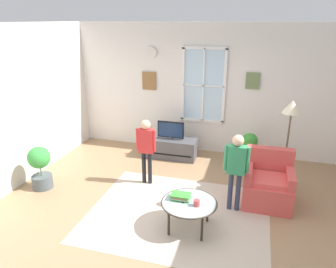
{
  "coord_description": "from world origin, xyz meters",
  "views": [
    {
      "loc": [
        1.08,
        -4.07,
        2.86
      ],
      "look_at": [
        -0.21,
        0.46,
        1.15
      ],
      "focal_mm": 33.96,
      "sensor_mm": 36.0,
      "label": 1
    }
  ],
  "objects_px": {
    "cup": "(197,203)",
    "person_green_shirt": "(236,164)",
    "television": "(171,130)",
    "person_red_shirt": "(146,145)",
    "remote_near_books": "(185,200)",
    "book_stack": "(181,197)",
    "armchair": "(268,184)",
    "potted_plant_corner": "(40,166)",
    "potted_plant_by_window": "(249,145)",
    "tv_stand": "(171,148)",
    "coffee_table": "(189,204)",
    "floor_lamp": "(291,116)"
  },
  "relations": [
    {
      "from": "potted_plant_by_window",
      "to": "potted_plant_corner",
      "type": "distance_m",
      "value": 4.07
    },
    {
      "from": "tv_stand",
      "to": "floor_lamp",
      "type": "height_order",
      "value": "floor_lamp"
    },
    {
      "from": "tv_stand",
      "to": "floor_lamp",
      "type": "relative_size",
      "value": 0.7
    },
    {
      "from": "armchair",
      "to": "potted_plant_corner",
      "type": "xyz_separation_m",
      "value": [
        -3.86,
        -0.6,
        0.11
      ]
    },
    {
      "from": "television",
      "to": "person_red_shirt",
      "type": "relative_size",
      "value": 0.47
    },
    {
      "from": "tv_stand",
      "to": "television",
      "type": "xyz_separation_m",
      "value": [
        -0.0,
        -0.0,
        0.42
      ]
    },
    {
      "from": "television",
      "to": "person_red_shirt",
      "type": "bearing_deg",
      "value": -94.71
    },
    {
      "from": "remote_near_books",
      "to": "person_green_shirt",
      "type": "height_order",
      "value": "person_green_shirt"
    },
    {
      "from": "coffee_table",
      "to": "floor_lamp",
      "type": "xyz_separation_m",
      "value": [
        1.36,
        1.62,
        0.94
      ]
    },
    {
      "from": "remote_near_books",
      "to": "armchair",
      "type": "bearing_deg",
      "value": 41.34
    },
    {
      "from": "tv_stand",
      "to": "coffee_table",
      "type": "bearing_deg",
      "value": -68.71
    },
    {
      "from": "cup",
      "to": "book_stack",
      "type": "bearing_deg",
      "value": 156.82
    },
    {
      "from": "television",
      "to": "coffee_table",
      "type": "xyz_separation_m",
      "value": [
        0.92,
        -2.37,
        -0.22
      ]
    },
    {
      "from": "television",
      "to": "remote_near_books",
      "type": "bearing_deg",
      "value": -69.8
    },
    {
      "from": "book_stack",
      "to": "potted_plant_corner",
      "type": "relative_size",
      "value": 0.35
    },
    {
      "from": "cup",
      "to": "person_green_shirt",
      "type": "distance_m",
      "value": 0.91
    },
    {
      "from": "armchair",
      "to": "floor_lamp",
      "type": "xyz_separation_m",
      "value": [
        0.27,
        0.58,
        1.02
      ]
    },
    {
      "from": "cup",
      "to": "potted_plant_corner",
      "type": "distance_m",
      "value": 2.93
    },
    {
      "from": "remote_near_books",
      "to": "person_green_shirt",
      "type": "relative_size",
      "value": 0.11
    },
    {
      "from": "armchair",
      "to": "potted_plant_by_window",
      "type": "height_order",
      "value": "armchair"
    },
    {
      "from": "armchair",
      "to": "floor_lamp",
      "type": "bearing_deg",
      "value": 65.05
    },
    {
      "from": "potted_plant_corner",
      "to": "television",
      "type": "bearing_deg",
      "value": 46.27
    },
    {
      "from": "television",
      "to": "armchair",
      "type": "height_order",
      "value": "armchair"
    },
    {
      "from": "remote_near_books",
      "to": "floor_lamp",
      "type": "relative_size",
      "value": 0.09
    },
    {
      "from": "potted_plant_corner",
      "to": "floor_lamp",
      "type": "distance_m",
      "value": 4.39
    },
    {
      "from": "tv_stand",
      "to": "book_stack",
      "type": "distance_m",
      "value": 2.47
    },
    {
      "from": "remote_near_books",
      "to": "person_green_shirt",
      "type": "bearing_deg",
      "value": 45.11
    },
    {
      "from": "tv_stand",
      "to": "cup",
      "type": "distance_m",
      "value": 2.66
    },
    {
      "from": "armchair",
      "to": "book_stack",
      "type": "bearing_deg",
      "value": -141.13
    },
    {
      "from": "television",
      "to": "remote_near_books",
      "type": "relative_size",
      "value": 4.1
    },
    {
      "from": "coffee_table",
      "to": "person_red_shirt",
      "type": "relative_size",
      "value": 0.66
    },
    {
      "from": "potted_plant_corner",
      "to": "floor_lamp",
      "type": "bearing_deg",
      "value": 15.96
    },
    {
      "from": "person_green_shirt",
      "to": "person_red_shirt",
      "type": "bearing_deg",
      "value": 164.38
    },
    {
      "from": "television",
      "to": "potted_plant_by_window",
      "type": "height_order",
      "value": "television"
    },
    {
      "from": "armchair",
      "to": "cup",
      "type": "xyz_separation_m",
      "value": [
        -0.97,
        -1.09,
        0.15
      ]
    },
    {
      "from": "coffee_table",
      "to": "floor_lamp",
      "type": "distance_m",
      "value": 2.31
    },
    {
      "from": "coffee_table",
      "to": "remote_near_books",
      "type": "relative_size",
      "value": 5.74
    },
    {
      "from": "potted_plant_by_window",
      "to": "potted_plant_corner",
      "type": "bearing_deg",
      "value": -149.43
    },
    {
      "from": "remote_near_books",
      "to": "potted_plant_by_window",
      "type": "distance_m",
      "value": 2.6
    },
    {
      "from": "person_green_shirt",
      "to": "coffee_table",
      "type": "bearing_deg",
      "value": -130.87
    },
    {
      "from": "book_stack",
      "to": "cup",
      "type": "relative_size",
      "value": 3.12
    },
    {
      "from": "person_green_shirt",
      "to": "television",
      "type": "bearing_deg",
      "value": 131.37
    },
    {
      "from": "book_stack",
      "to": "person_red_shirt",
      "type": "relative_size",
      "value": 0.23
    },
    {
      "from": "coffee_table",
      "to": "book_stack",
      "type": "height_order",
      "value": "book_stack"
    },
    {
      "from": "book_stack",
      "to": "cup",
      "type": "bearing_deg",
      "value": -23.18
    },
    {
      "from": "tv_stand",
      "to": "person_green_shirt",
      "type": "height_order",
      "value": "person_green_shirt"
    },
    {
      "from": "potted_plant_by_window",
      "to": "armchair",
      "type": "bearing_deg",
      "value": -76.35
    },
    {
      "from": "remote_near_books",
      "to": "book_stack",
      "type": "bearing_deg",
      "value": 161.61
    },
    {
      "from": "tv_stand",
      "to": "coffee_table",
      "type": "height_order",
      "value": "coffee_table"
    },
    {
      "from": "book_stack",
      "to": "floor_lamp",
      "type": "xyz_separation_m",
      "value": [
        1.49,
        1.57,
        0.88
      ]
    }
  ]
}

